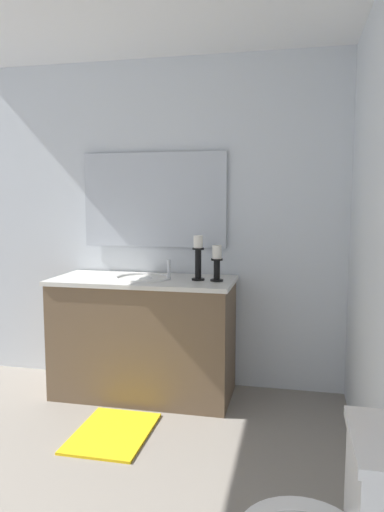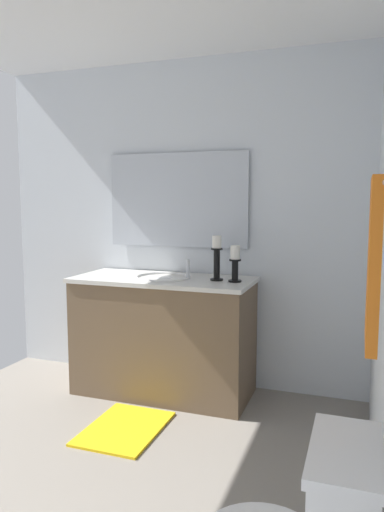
{
  "view_description": "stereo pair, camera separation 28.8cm",
  "coord_description": "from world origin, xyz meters",
  "px_view_note": "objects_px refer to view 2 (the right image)",
  "views": [
    {
      "loc": [
        2.01,
        1.07,
        1.41
      ],
      "look_at": [
        -0.22,
        0.58,
        1.14
      ],
      "focal_mm": 33.7,
      "sensor_mm": 36.0,
      "label": 1
    },
    {
      "loc": [
        1.93,
        1.35,
        1.41
      ],
      "look_at": [
        -0.22,
        0.58,
        1.14
      ],
      "focal_mm": 33.7,
      "sensor_mm": 36.0,
      "label": 2
    }
  ],
  "objects_px": {
    "candle_holder_short": "(217,257)",
    "bath_mat": "(125,428)",
    "sink_basin": "(163,283)",
    "towel_bar": "(384,184)",
    "towel_near_vanity": "(374,262)",
    "vanity_cabinet": "(164,335)",
    "mirror": "(177,200)",
    "candle_holder_tall": "(235,263)"
  },
  "relations": [
    {
      "from": "candle_holder_tall",
      "to": "bath_mat",
      "type": "height_order",
      "value": "candle_holder_tall"
    },
    {
      "from": "vanity_cabinet",
      "to": "bath_mat",
      "type": "distance_m",
      "value": 0.75
    },
    {
      "from": "vanity_cabinet",
      "to": "towel_near_vanity",
      "type": "relative_size",
      "value": 2.8
    },
    {
      "from": "sink_basin",
      "to": "candle_holder_tall",
      "type": "relative_size",
      "value": 1.62
    },
    {
      "from": "candle_holder_short",
      "to": "bath_mat",
      "type": "xyz_separation_m",
      "value": [
        0.64,
        -0.4,
        -1.01
      ]
    },
    {
      "from": "candle_holder_tall",
      "to": "towel_bar",
      "type": "xyz_separation_m",
      "value": [
        1.73,
        0.86,
        0.47
      ]
    },
    {
      "from": "sink_basin",
      "to": "mirror",
      "type": "distance_m",
      "value": 0.66
    },
    {
      "from": "sink_basin",
      "to": "towel_near_vanity",
      "type": "relative_size",
      "value": 0.86
    },
    {
      "from": "sink_basin",
      "to": "bath_mat",
      "type": "xyz_separation_m",
      "value": [
        0.62,
        -0.0,
        -0.81
      ]
    },
    {
      "from": "sink_basin",
      "to": "bath_mat",
      "type": "relative_size",
      "value": 0.67
    },
    {
      "from": "mirror",
      "to": "towel_bar",
      "type": "xyz_separation_m",
      "value": [
        2.02,
        1.39,
        0.04
      ]
    },
    {
      "from": "mirror",
      "to": "towel_bar",
      "type": "height_order",
      "value": "mirror"
    },
    {
      "from": "candle_holder_short",
      "to": "bath_mat",
      "type": "relative_size",
      "value": 0.52
    },
    {
      "from": "towel_bar",
      "to": "bath_mat",
      "type": "height_order",
      "value": "towel_bar"
    },
    {
      "from": "candle_holder_short",
      "to": "towel_bar",
      "type": "bearing_deg",
      "value": 29.55
    },
    {
      "from": "candle_holder_short",
      "to": "bath_mat",
      "type": "distance_m",
      "value": 1.26
    },
    {
      "from": "sink_basin",
      "to": "candle_holder_short",
      "type": "relative_size",
      "value": 1.29
    },
    {
      "from": "towel_bar",
      "to": "towel_near_vanity",
      "type": "distance_m",
      "value": 0.21
    },
    {
      "from": "towel_bar",
      "to": "towel_near_vanity",
      "type": "bearing_deg",
      "value": -90.0
    },
    {
      "from": "candle_holder_short",
      "to": "towel_near_vanity",
      "type": "height_order",
      "value": "towel_near_vanity"
    },
    {
      "from": "vanity_cabinet",
      "to": "candle_holder_tall",
      "type": "bearing_deg",
      "value": 89.71
    },
    {
      "from": "candle_holder_short",
      "to": "vanity_cabinet",
      "type": "bearing_deg",
      "value": -88.13
    },
    {
      "from": "towel_bar",
      "to": "towel_near_vanity",
      "type": "relative_size",
      "value": 1.27
    },
    {
      "from": "sink_basin",
      "to": "candle_holder_short",
      "type": "xyz_separation_m",
      "value": [
        -0.01,
        0.4,
        0.2
      ]
    },
    {
      "from": "bath_mat",
      "to": "candle_holder_tall",
      "type": "bearing_deg",
      "value": 139.49
    },
    {
      "from": "candle_holder_short",
      "to": "towel_near_vanity",
      "type": "distance_m",
      "value": 2.01
    },
    {
      "from": "vanity_cabinet",
      "to": "candle_holder_tall",
      "type": "distance_m",
      "value": 0.77
    },
    {
      "from": "sink_basin",
      "to": "bath_mat",
      "type": "distance_m",
      "value": 1.02
    },
    {
      "from": "sink_basin",
      "to": "mirror",
      "type": "relative_size",
      "value": 0.36
    },
    {
      "from": "vanity_cabinet",
      "to": "towel_bar",
      "type": "distance_m",
      "value": 2.45
    },
    {
      "from": "vanity_cabinet",
      "to": "sink_basin",
      "type": "xyz_separation_m",
      "value": [
        0.0,
        0.0,
        0.39
      ]
    },
    {
      "from": "sink_basin",
      "to": "towel_near_vanity",
      "type": "distance_m",
      "value": 2.25
    },
    {
      "from": "vanity_cabinet",
      "to": "towel_near_vanity",
      "type": "distance_m",
      "value": 2.36
    },
    {
      "from": "vanity_cabinet",
      "to": "candle_holder_short",
      "type": "height_order",
      "value": "candle_holder_short"
    },
    {
      "from": "sink_basin",
      "to": "towel_near_vanity",
      "type": "xyz_separation_m",
      "value": [
        1.74,
        1.37,
        0.42
      ]
    },
    {
      "from": "towel_near_vanity",
      "to": "bath_mat",
      "type": "distance_m",
      "value": 2.15
    },
    {
      "from": "towel_bar",
      "to": "sink_basin",
      "type": "bearing_deg",
      "value": -141.36
    },
    {
      "from": "mirror",
      "to": "towel_bar",
      "type": "distance_m",
      "value": 2.45
    },
    {
      "from": "vanity_cabinet",
      "to": "bath_mat",
      "type": "relative_size",
      "value": 2.17
    },
    {
      "from": "towel_bar",
      "to": "towel_near_vanity",
      "type": "height_order",
      "value": "towel_near_vanity"
    },
    {
      "from": "mirror",
      "to": "towel_near_vanity",
      "type": "xyz_separation_m",
      "value": [
        2.02,
        1.37,
        -0.17
      ]
    },
    {
      "from": "mirror",
      "to": "towel_near_vanity",
      "type": "relative_size",
      "value": 2.38
    }
  ]
}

